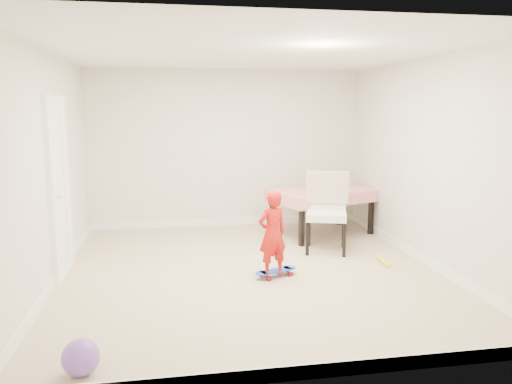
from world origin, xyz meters
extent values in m
plane|color=tan|center=(0.00, 0.00, 0.00)|extent=(5.00, 5.00, 0.00)
cube|color=white|center=(0.00, 0.00, 2.58)|extent=(4.50, 5.00, 0.04)
cube|color=beige|center=(0.00, 2.48, 1.30)|extent=(4.50, 0.04, 2.60)
cube|color=beige|center=(0.00, -2.48, 1.30)|extent=(4.50, 0.04, 2.60)
cube|color=beige|center=(-2.23, 0.00, 1.30)|extent=(0.04, 5.00, 2.60)
cube|color=beige|center=(2.23, 0.00, 1.30)|extent=(0.04, 5.00, 2.60)
cube|color=white|center=(-2.22, 0.30, 1.02)|extent=(0.11, 0.94, 2.11)
cube|color=white|center=(0.00, 2.49, 0.06)|extent=(4.50, 0.02, 0.12)
cube|color=white|center=(0.00, -2.49, 0.06)|extent=(4.50, 0.02, 0.12)
cube|color=white|center=(-2.24, 0.00, 0.06)|extent=(0.02, 5.00, 0.12)
cube|color=white|center=(2.24, 0.00, 0.06)|extent=(0.02, 5.00, 0.12)
imported|color=red|center=(0.21, -0.29, 0.50)|extent=(0.43, 0.35, 1.00)
sphere|color=#784FBF|center=(-1.63, -2.15, 0.14)|extent=(0.28, 0.28, 0.28)
cylinder|color=yellow|center=(1.73, 0.03, 0.03)|extent=(0.08, 0.40, 0.06)
camera|label=1|loc=(-0.93, -5.76, 1.97)|focal=35.00mm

